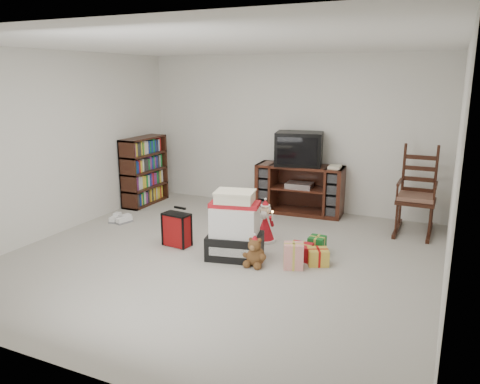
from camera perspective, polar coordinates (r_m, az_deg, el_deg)
name	(u,v)px	position (r m, az deg, el deg)	size (l,w,h in m)	color
room	(220,156)	(5.45, -2.45, 4.35)	(5.01, 5.01, 2.51)	#B0ABA1
tv_stand	(300,189)	(7.55, 7.28, 0.35)	(1.40, 0.57, 0.78)	#451F13
bookshelf	(144,172)	(8.18, -11.57, 2.41)	(0.31, 0.94, 1.15)	#33170E
rocking_chair	(416,202)	(7.03, 20.66, -1.11)	(0.52, 0.85, 1.28)	#33170E
gift_pile	(235,229)	(5.66, -0.63, -4.58)	(0.73, 0.60, 0.81)	black
red_suitcase	(177,230)	(6.13, -7.71, -4.57)	(0.36, 0.21, 0.52)	maroon
stocking	(224,233)	(5.66, -1.92, -5.06)	(0.29, 0.13, 0.63)	#0B691D
teddy_bear	(255,253)	(5.49, 1.86, -7.50)	(0.23, 0.20, 0.34)	brown
santa_figurine	(265,225)	(6.24, 3.08, -4.08)	(0.29, 0.27, 0.59)	#B3131D
mrs_claus_figurine	(228,213)	(6.84, -1.42, -2.57)	(0.27, 0.25, 0.55)	#B3131D
sneaker_pair	(120,219)	(7.32, -14.43, -3.26)	(0.32, 0.27, 0.09)	white
gift_cluster	(306,251)	(5.71, 8.07, -7.15)	(0.50, 0.76, 0.23)	#AD131B
crt_television	(299,149)	(7.42, 7.20, 5.25)	(0.80, 0.65, 0.53)	black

